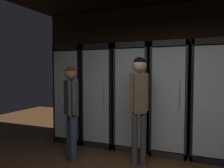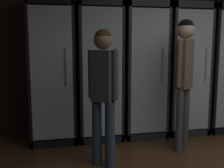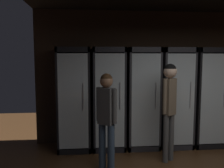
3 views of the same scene
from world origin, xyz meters
name	(u,v)px [view 2 (image 2 of 3)]	position (x,y,z in m)	size (l,w,h in m)	color
wall_back	(181,44)	(0.00, 3.03, 1.40)	(6.00, 0.06, 2.80)	#382619
cooler_far_left	(52,74)	(-2.18, 2.70, 0.98)	(0.63, 0.68, 2.02)	black
cooler_left	(98,72)	(-1.50, 2.70, 0.98)	(0.63, 0.68, 2.02)	black
cooler_center	(142,71)	(-0.82, 2.70, 0.99)	(0.63, 0.68, 2.02)	#2B2B30
cooler_right	(182,70)	(-0.13, 2.69, 0.99)	(0.63, 0.68, 2.02)	#2B2B30
cooler_far_right	(220,69)	(0.55, 2.69, 0.99)	(0.63, 0.68, 2.02)	black
shopper_near	(103,85)	(-1.61, 1.65, 0.95)	(0.31, 0.29, 1.57)	#384C66
shopper_far	(184,67)	(-0.51, 1.88, 1.12)	(0.27, 0.23, 1.72)	#4C4C4C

